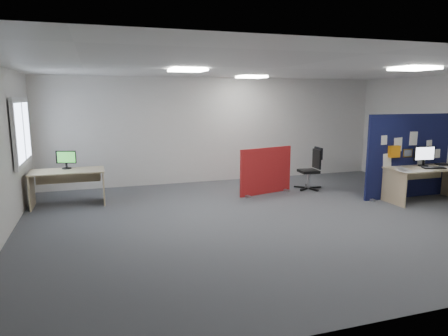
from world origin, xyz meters
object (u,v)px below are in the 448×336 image
object	(u,v)px
navy_divider	(410,156)
office_chair	(313,166)
main_desk	(425,175)
red_divider	(266,171)
second_desk	(68,179)
monitor_second	(66,159)
monitor_main	(424,155)

from	to	relation	value
navy_divider	office_chair	size ratio (longest dim) A/B	2.25
main_desk	office_chair	bearing A→B (deg)	135.51
navy_divider	main_desk	size ratio (longest dim) A/B	1.31
red_divider	second_desk	bearing A→B (deg)	160.64
monitor_second	office_chair	distance (m)	5.58
main_desk	second_desk	bearing A→B (deg)	164.70
red_divider	second_desk	size ratio (longest dim) A/B	0.96
navy_divider	red_divider	world-z (taller)	navy_divider
main_desk	office_chair	world-z (taller)	office_chair
monitor_main	office_chair	size ratio (longest dim) A/B	0.50
navy_divider	office_chair	distance (m)	2.13
main_desk	monitor_main	distance (m)	0.44
monitor_main	red_divider	world-z (taller)	monitor_main
main_desk	red_divider	size ratio (longest dim) A/B	1.23
navy_divider	second_desk	bearing A→B (deg)	167.15
navy_divider	monitor_second	size ratio (longest dim) A/B	5.56
second_desk	monitor_second	distance (m)	0.43
monitor_second	office_chair	xyz separation A→B (m)	(5.55, -0.45, -0.37)
main_desk	monitor_second	xyz separation A→B (m)	(-7.28, 2.15, 0.38)
main_desk	navy_divider	bearing A→B (deg)	107.66
navy_divider	monitor_second	bearing A→B (deg)	165.93
monitor_second	second_desk	bearing A→B (deg)	-64.55
red_divider	office_chair	xyz separation A→B (m)	(1.26, 0.08, 0.05)
second_desk	monitor_second	world-z (taller)	monitor_second
red_divider	monitor_second	world-z (taller)	monitor_second
main_desk	office_chair	size ratio (longest dim) A/B	1.72
navy_divider	office_chair	bearing A→B (deg)	140.28
main_desk	red_divider	world-z (taller)	red_divider
main_desk	monitor_main	size ratio (longest dim) A/B	3.44
main_desk	red_divider	xyz separation A→B (m)	(-2.98, 1.62, -0.04)
main_desk	second_desk	world-z (taller)	same
monitor_main	main_desk	bearing A→B (deg)	-110.84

